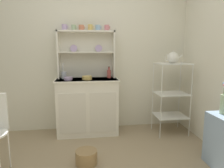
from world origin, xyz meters
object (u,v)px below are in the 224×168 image
bakers_rack (171,90)px  porcelain_teapot (173,58)px  utensil_jar (64,75)px  flower_vase (224,102)px  cup_lilac_0 (65,27)px  bowl_mixing_large (68,79)px  hutch_cabinet (88,106)px  hutch_shelf_unit (86,51)px  floor_basket (86,157)px  jam_bottle (109,73)px

bakers_rack → porcelain_teapot: 0.50m
utensil_jar → flower_vase: 2.18m
cup_lilac_0 → porcelain_teapot: size_ratio=0.37×
bakers_rack → flower_vase: bakers_rack is taller
bowl_mixing_large → porcelain_teapot: 1.59m
cup_lilac_0 → utensil_jar: size_ratio=0.40×
hutch_cabinet → hutch_shelf_unit: hutch_shelf_unit is taller
bakers_rack → floor_basket: size_ratio=4.39×
jam_bottle → bowl_mixing_large: bearing=-165.6°
hutch_shelf_unit → jam_bottle: hutch_shelf_unit is taller
bakers_rack → bowl_mixing_large: (-1.56, 0.09, 0.20)m
bowl_mixing_large → hutch_cabinet: bearing=14.9°
floor_basket → bowl_mixing_large: bearing=105.9°
hutch_cabinet → bowl_mixing_large: size_ratio=7.58×
hutch_cabinet → utensil_jar: 0.60m
utensil_jar → flower_vase: bearing=-32.8°
hutch_cabinet → bakers_rack: 1.32m
cup_lilac_0 → utensil_jar: cup_lilac_0 is taller
bakers_rack → jam_bottle: (-0.94, 0.25, 0.25)m
flower_vase → cup_lilac_0: bearing=145.7°
hutch_shelf_unit → cup_lilac_0: bearing=-172.6°
bowl_mixing_large → bakers_rack: bearing=-3.2°
cup_lilac_0 → utensil_jar: 0.71m
flower_vase → hutch_cabinet: bearing=143.3°
floor_basket → jam_bottle: (0.39, 0.99, 0.85)m
hutch_cabinet → bakers_rack: bakers_rack is taller
utensil_jar → hutch_cabinet: bearing=-12.5°
bakers_rack → utensil_jar: same height
bakers_rack → floor_basket: bearing=-150.7°
floor_basket → porcelain_teapot: size_ratio=0.97×
flower_vase → hutch_shelf_unit: bearing=139.5°
hutch_cabinet → cup_lilac_0: cup_lilac_0 is taller
floor_basket → bowl_mixing_large: (-0.24, 0.83, 0.80)m
hutch_cabinet → utensil_jar: size_ratio=3.94×
floor_basket → jam_bottle: 1.36m
cup_lilac_0 → bowl_mixing_large: (0.04, -0.20, -0.75)m
bowl_mixing_large → flower_vase: bearing=-30.4°
hutch_shelf_unit → flower_vase: bearing=-40.5°
floor_basket → cup_lilac_0: cup_lilac_0 is taller
cup_lilac_0 → porcelain_teapot: 1.68m
hutch_shelf_unit → bowl_mixing_large: 0.54m
cup_lilac_0 → porcelain_teapot: (1.60, -0.28, -0.45)m
bowl_mixing_large → porcelain_teapot: porcelain_teapot is taller
utensil_jar → flower_vase: (1.83, -1.18, -0.19)m
jam_bottle → flower_vase: size_ratio=0.50×
hutch_shelf_unit → porcelain_teapot: bearing=-14.2°
jam_bottle → porcelain_teapot: (0.93, -0.25, 0.25)m
hutch_cabinet → bakers_rack: (1.28, -0.16, 0.24)m
hutch_shelf_unit → jam_bottle: size_ratio=4.89×
hutch_cabinet → hutch_shelf_unit: bearing=90.0°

